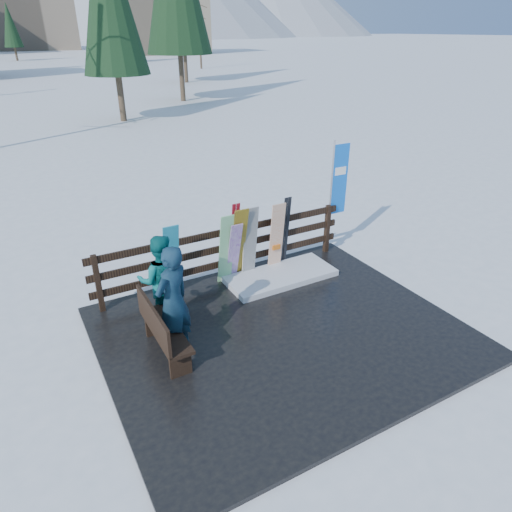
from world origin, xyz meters
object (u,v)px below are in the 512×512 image
snowboard_1 (226,249)px  person_back (161,280)px  snowboard_5 (276,237)px  snowboard_4 (250,243)px  person_front (173,302)px  snowboard_3 (234,252)px  rental_flag (337,184)px  snowboard_2 (238,245)px  bench (161,328)px  snowboard_0 (171,262)px

snowboard_1 → person_back: (-1.58, -0.68, 0.07)m
snowboard_5 → snowboard_4: bearing=180.0°
snowboard_4 → person_front: person_front is taller
snowboard_1 → snowboard_3: 0.20m
snowboard_4 → person_back: person_back is taller
snowboard_3 → snowboard_1: bearing=180.0°
person_back → snowboard_5: bearing=-147.4°
snowboard_3 → person_front: 2.47m
snowboard_4 → rental_flag: rental_flag is taller
snowboard_3 → snowboard_5: snowboard_5 is taller
snowboard_4 → snowboard_2: bearing=180.0°
person_front → snowboard_5: bearing=-179.5°
rental_flag → person_front: (-4.63, -1.87, -0.66)m
snowboard_3 → snowboard_4: bearing=0.0°
rental_flag → person_back: size_ratio=1.55×
bench → snowboard_4: bearing=32.8°
snowboard_2 → rental_flag: bearing=5.8°
snowboard_0 → snowboard_3: snowboard_0 is taller
snowboard_4 → snowboard_3: bearing=-180.0°
snowboard_5 → snowboard_1: bearing=180.0°
snowboard_2 → snowboard_4: size_ratio=1.04×
snowboard_3 → person_front: size_ratio=0.73×
snowboard_2 → snowboard_3: size_ratio=1.21×
snowboard_1 → snowboard_4: bearing=0.0°
bench → snowboard_3: bearing=37.2°
snowboard_3 → person_front: person_front is taller
snowboard_4 → rental_flag: 2.55m
snowboard_2 → snowboard_3: snowboard_2 is taller
snowboard_2 → person_front: person_front is taller
bench → snowboard_4: snowboard_4 is taller
snowboard_2 → rental_flag: 2.79m
snowboard_0 → rental_flag: rental_flag is taller
rental_flag → snowboard_0: bearing=-176.2°
snowboard_5 → rental_flag: rental_flag is taller
bench → snowboard_3: 2.64m
snowboard_2 → rental_flag: rental_flag is taller
snowboard_2 → rental_flag: size_ratio=0.64×
bench → person_front: (0.23, -0.01, 0.43)m
snowboard_3 → bench: bearing=-142.8°
person_front → person_back: (0.11, 0.92, -0.10)m
snowboard_1 → person_front: size_ratio=0.83×
bench → snowboard_5: size_ratio=0.96×
snowboard_4 → rental_flag: size_ratio=0.62×
snowboard_5 → person_front: (-2.88, -1.60, 0.16)m
bench → snowboard_5: bearing=27.1°
snowboard_1 → bench: bearing=-140.4°
snowboard_0 → snowboard_1: bearing=0.0°
snowboard_0 → person_front: person_front is taller
person_back → snowboard_2: bearing=-141.1°
snowboard_0 → person_front: (-0.53, -1.60, 0.15)m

